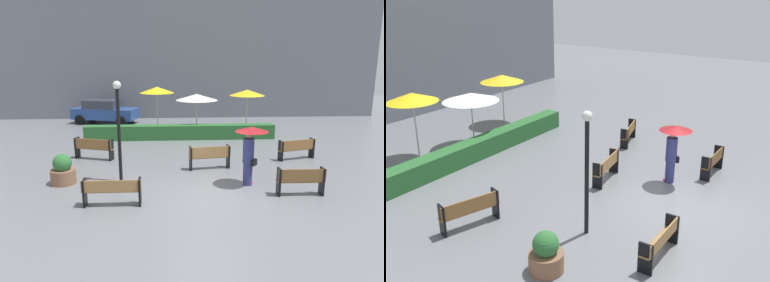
{
  "view_description": "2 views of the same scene",
  "coord_description": "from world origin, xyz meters",
  "views": [
    {
      "loc": [
        -1.11,
        -10.57,
        4.31
      ],
      "look_at": [
        -0.27,
        3.65,
        0.99
      ],
      "focal_mm": 33.6,
      "sensor_mm": 36.0,
      "label": 1
    },
    {
      "loc": [
        -11.85,
        -3.93,
        6.54
      ],
      "look_at": [
        0.63,
        4.38,
        1.14
      ],
      "focal_mm": 40.56,
      "sensor_mm": 36.0,
      "label": 2
    }
  ],
  "objects": [
    {
      "name": "ground_plane",
      "position": [
        0.0,
        0.0,
        0.0
      ],
      "size": [
        60.0,
        60.0,
        0.0
      ],
      "primitive_type": "plane",
      "color": "slate"
    },
    {
      "name": "bench_mid_center",
      "position": [
        0.39,
        2.99,
        0.54
      ],
      "size": [
        1.67,
        0.57,
        0.92
      ],
      "color": "#9E7242",
      "rests_on": "ground"
    },
    {
      "name": "bench_far_right",
      "position": [
        4.3,
        4.14,
        0.51
      ],
      "size": [
        1.7,
        0.75,
        0.87
      ],
      "color": "olive",
      "rests_on": "ground"
    },
    {
      "name": "bench_near_right",
      "position": [
        2.98,
        0.03,
        0.53
      ],
      "size": [
        1.52,
        0.38,
        0.9
      ],
      "color": "brown",
      "rests_on": "ground"
    },
    {
      "name": "bench_near_left",
      "position": [
        -2.88,
        -0.46,
        0.5
      ],
      "size": [
        1.75,
        0.38,
        0.83
      ],
      "color": "#9E7242",
      "rests_on": "ground"
    },
    {
      "name": "bench_far_left",
      "position": [
        -4.47,
        4.66,
        0.54
      ],
      "size": [
        1.76,
        0.86,
        0.92
      ],
      "color": "olive",
      "rests_on": "ground"
    },
    {
      "name": "pedestrian_with_umbrella",
      "position": [
        1.54,
        1.06,
        1.41
      ],
      "size": [
        1.12,
        1.12,
        2.06
      ],
      "color": "navy",
      "rests_on": "ground"
    },
    {
      "name": "planter_pot",
      "position": [
        -4.91,
        1.62,
        0.46
      ],
      "size": [
        0.86,
        0.86,
        1.06
      ],
      "color": "brown",
      "rests_on": "ground"
    },
    {
      "name": "lamp_post",
      "position": [
        -2.92,
        1.73,
        2.2
      ],
      "size": [
        0.28,
        0.28,
        3.55
      ],
      "color": "black",
      "rests_on": "ground"
    },
    {
      "name": "patio_umbrella_yellow",
      "position": [
        -1.9,
        10.36,
        2.48
      ],
      "size": [
        1.98,
        1.98,
        2.66
      ],
      "color": "silver",
      "rests_on": "ground"
    },
    {
      "name": "patio_umbrella_white",
      "position": [
        0.34,
        9.58,
        2.13
      ],
      "size": [
        2.36,
        2.36,
        2.31
      ],
      "color": "silver",
      "rests_on": "ground"
    },
    {
      "name": "patio_umbrella_yellow_far",
      "position": [
        3.45,
        10.71,
        2.26
      ],
      "size": [
        2.11,
        2.11,
        2.44
      ],
      "color": "silver",
      "rests_on": "ground"
    },
    {
      "name": "hedge_strip",
      "position": [
        -0.62,
        8.4,
        0.38
      ],
      "size": [
        10.17,
        0.7,
        0.77
      ],
      "primitive_type": "cube",
      "color": "#28602D",
      "rests_on": "ground"
    },
    {
      "name": "building_facade",
      "position": [
        0.0,
        16.0,
        4.82
      ],
      "size": [
        28.0,
        1.2,
        9.64
      ],
      "primitive_type": "cube",
      "color": "slate",
      "rests_on": "ground"
    },
    {
      "name": "parked_car",
      "position": [
        -5.54,
        13.54,
        0.82
      ],
      "size": [
        4.5,
        2.78,
        1.57
      ],
      "color": "#28478C",
      "rests_on": "ground"
    }
  ]
}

